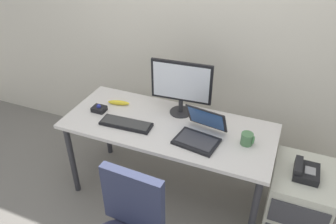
% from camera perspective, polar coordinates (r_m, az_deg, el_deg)
% --- Properties ---
extents(ground_plane, '(8.00, 8.00, 0.00)m').
position_cam_1_polar(ground_plane, '(3.07, 0.00, -13.53)').
color(ground_plane, slate).
extents(back_wall, '(6.00, 0.10, 2.80)m').
position_cam_1_polar(back_wall, '(2.89, 5.44, 16.18)').
color(back_wall, beige).
rests_on(back_wall, ground).
extents(desk, '(1.66, 0.69, 0.74)m').
position_cam_1_polar(desk, '(2.63, 0.00, -3.61)').
color(desk, silver).
rests_on(desk, ground).
extents(file_cabinet, '(0.42, 0.53, 0.59)m').
position_cam_1_polar(file_cabinet, '(2.77, 21.32, -14.36)').
color(file_cabinet, beige).
rests_on(file_cabinet, ground).
extents(desk_phone, '(0.17, 0.20, 0.09)m').
position_cam_1_polar(desk_phone, '(2.53, 22.62, -9.43)').
color(desk_phone, black).
rests_on(desk_phone, file_cabinet).
extents(monitor_main, '(0.49, 0.18, 0.45)m').
position_cam_1_polar(monitor_main, '(2.60, 2.30, 4.72)').
color(monitor_main, '#262628').
rests_on(monitor_main, desk).
extents(keyboard, '(0.42, 0.16, 0.03)m').
position_cam_1_polar(keyboard, '(2.60, -7.25, -2.02)').
color(keyboard, black).
rests_on(keyboard, desk).
extents(laptop, '(0.35, 0.36, 0.22)m').
position_cam_1_polar(laptop, '(2.43, 5.58, -3.59)').
color(laptop, black).
rests_on(laptop, desk).
extents(trackball_mouse, '(0.11, 0.09, 0.07)m').
position_cam_1_polar(trackball_mouse, '(2.80, -11.82, 0.57)').
color(trackball_mouse, black).
rests_on(trackball_mouse, desk).
extents(coffee_mug, '(0.10, 0.09, 0.09)m').
position_cam_1_polar(coffee_mug, '(2.44, 13.51, -4.54)').
color(coffee_mug, '#49764B').
rests_on(coffee_mug, desk).
extents(banana, '(0.20, 0.08, 0.04)m').
position_cam_1_polar(banana, '(2.86, -8.52, 1.61)').
color(banana, yellow).
rests_on(banana, desk).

